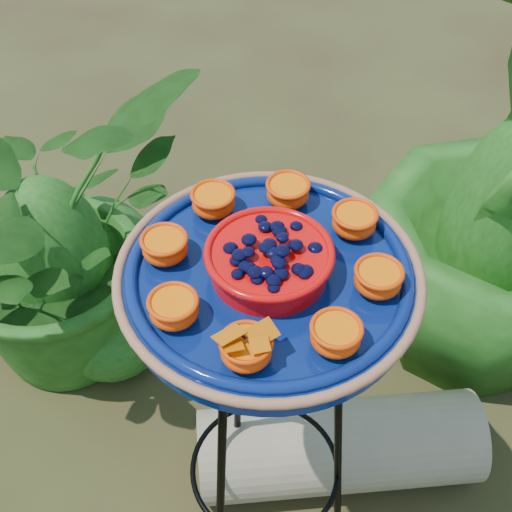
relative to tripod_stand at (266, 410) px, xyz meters
name	(u,v)px	position (x,y,z in m)	size (l,w,h in m)	color
tripod_stand	(266,410)	(0.00, 0.00, 0.00)	(0.38, 0.38, 0.83)	black
feeder_dish	(269,273)	(0.00, 0.00, 0.36)	(0.53, 0.53, 0.10)	navy
driftwood_log	(338,446)	(0.19, 0.13, -0.40)	(0.22, 0.22, 0.65)	gray
shrub_back_left	(46,230)	(-0.48, 0.60, -0.10)	(0.73, 0.63, 0.81)	#1A4512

